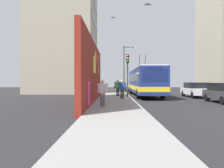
% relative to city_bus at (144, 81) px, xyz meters
% --- Properties ---
extents(ground_plane, '(80.00, 80.00, 0.00)m').
position_rel_city_bus_xyz_m(ground_plane, '(-3.91, 1.80, -1.78)').
color(ground_plane, '#232326').
extents(sidewalk_slab, '(48.00, 3.20, 0.15)m').
position_rel_city_bus_xyz_m(sidewalk_slab, '(-3.91, 3.40, -1.70)').
color(sidewalk_slab, gray).
rests_on(sidewalk_slab, ground_plane).
extents(graffiti_wall, '(13.67, 0.32, 4.69)m').
position_rel_city_bus_xyz_m(graffiti_wall, '(-8.07, 5.15, 0.58)').
color(graffiti_wall, maroon).
rests_on(graffiti_wall, ground_plane).
extents(building_far_left, '(10.84, 9.05, 17.75)m').
position_rel_city_bus_xyz_m(building_far_left, '(7.80, 11.00, 7.10)').
color(building_far_left, '#9E937F').
rests_on(building_far_left, ground_plane).
extents(city_bus, '(12.63, 2.64, 4.96)m').
position_rel_city_bus_xyz_m(city_bus, '(0.00, 0.00, 0.00)').
color(city_bus, navy).
rests_on(city_bus, ground_plane).
extents(parked_car_dark_gray, '(4.05, 1.79, 1.58)m').
position_rel_city_bus_xyz_m(parked_car_dark_gray, '(-7.67, -5.20, -0.94)').
color(parked_car_dark_gray, '#38383D').
rests_on(parked_car_dark_gray, ground_plane).
extents(parked_car_white, '(4.45, 1.93, 1.58)m').
position_rel_city_bus_xyz_m(parked_car_white, '(-1.93, -5.20, -0.94)').
color(parked_car_white, white).
rests_on(parked_car_white, ground_plane).
extents(pedestrian_near_wall, '(0.22, 0.66, 1.63)m').
position_rel_city_bus_xyz_m(pedestrian_near_wall, '(-11.29, 4.22, -0.67)').
color(pedestrian_near_wall, '#595960').
rests_on(pedestrian_near_wall, sidewalk_slab).
extents(pedestrian_at_curb, '(0.22, 0.75, 1.67)m').
position_rel_city_bus_xyz_m(pedestrian_at_curb, '(-5.50, 2.79, -0.64)').
color(pedestrian_at_curb, '#1E1E2D').
rests_on(pedestrian_at_curb, sidewalk_slab).
extents(pedestrian_midblock, '(0.23, 0.76, 1.72)m').
position_rel_city_bus_xyz_m(pedestrian_midblock, '(-2.23, 3.11, -0.61)').
color(pedestrian_midblock, '#1E1E2D').
rests_on(pedestrian_midblock, sidewalk_slab).
extents(traffic_light, '(0.49, 0.28, 4.25)m').
position_rel_city_bus_xyz_m(traffic_light, '(-3.39, 2.15, 1.23)').
color(traffic_light, '#2D382D').
rests_on(traffic_light, sidewalk_slab).
extents(street_lamp, '(0.44, 1.77, 6.04)m').
position_rel_city_bus_xyz_m(street_lamp, '(2.42, 2.04, 1.87)').
color(street_lamp, '#4C4C51').
rests_on(street_lamp, sidewalk_slab).
extents(flying_pigeons, '(4.73, 3.34, 0.45)m').
position_rel_city_bus_xyz_m(flying_pigeons, '(-5.02, 2.19, 6.29)').
color(flying_pigeons, '#47474C').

